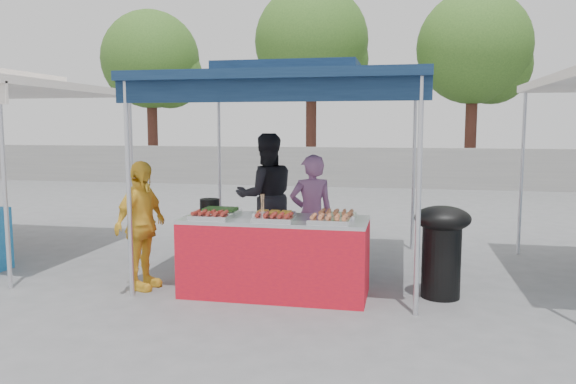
% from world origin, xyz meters
% --- Properties ---
extents(ground_plane, '(80.00, 80.00, 0.00)m').
position_xyz_m(ground_plane, '(0.00, 0.00, 0.00)').
color(ground_plane, slate).
extents(back_wall, '(40.00, 0.25, 1.20)m').
position_xyz_m(back_wall, '(0.00, 11.00, 0.60)').
color(back_wall, gray).
rests_on(back_wall, ground_plane).
extents(main_canopy, '(3.20, 3.20, 2.57)m').
position_xyz_m(main_canopy, '(0.00, 0.97, 2.37)').
color(main_canopy, silver).
rests_on(main_canopy, ground_plane).
extents(tree_0, '(3.49, 3.43, 5.89)m').
position_xyz_m(tree_0, '(-7.35, 12.93, 4.02)').
color(tree_0, '#49251C').
rests_on(tree_0, ground_plane).
extents(tree_1, '(3.83, 3.83, 6.58)m').
position_xyz_m(tree_1, '(-1.65, 13.29, 4.50)').
color(tree_1, '#49251C').
rests_on(tree_1, ground_plane).
extents(tree_2, '(3.56, 3.50, 6.02)m').
position_xyz_m(tree_2, '(3.55, 12.75, 4.12)').
color(tree_2, '#49251C').
rests_on(tree_2, ground_plane).
extents(vendor_table, '(2.00, 0.80, 0.85)m').
position_xyz_m(vendor_table, '(0.00, -0.10, 0.43)').
color(vendor_table, red).
rests_on(vendor_table, ground_plane).
extents(food_tray_fl, '(0.42, 0.30, 0.07)m').
position_xyz_m(food_tray_fl, '(-0.65, -0.33, 0.88)').
color(food_tray_fl, white).
rests_on(food_tray_fl, vendor_table).
extents(food_tray_fm, '(0.42, 0.30, 0.07)m').
position_xyz_m(food_tray_fm, '(0.04, -0.34, 0.88)').
color(food_tray_fm, white).
rests_on(food_tray_fm, vendor_table).
extents(food_tray_fr, '(0.42, 0.30, 0.07)m').
position_xyz_m(food_tray_fr, '(0.62, -0.34, 0.88)').
color(food_tray_fr, white).
rests_on(food_tray_fr, vendor_table).
extents(food_tray_bl, '(0.42, 0.30, 0.07)m').
position_xyz_m(food_tray_bl, '(-0.65, 0.01, 0.88)').
color(food_tray_bl, white).
rests_on(food_tray_bl, vendor_table).
extents(food_tray_bm, '(0.42, 0.30, 0.07)m').
position_xyz_m(food_tray_bm, '(-0.02, -0.05, 0.88)').
color(food_tray_bm, white).
rests_on(food_tray_bm, vendor_table).
extents(food_tray_br, '(0.42, 0.30, 0.07)m').
position_xyz_m(food_tray_br, '(0.65, -0.00, 0.88)').
color(food_tray_br, white).
rests_on(food_tray_br, vendor_table).
extents(cooking_pot, '(0.23, 0.23, 0.13)m').
position_xyz_m(cooking_pot, '(-0.87, 0.27, 0.92)').
color(cooking_pot, black).
rests_on(cooking_pot, vendor_table).
extents(skewer_cup, '(0.07, 0.07, 0.09)m').
position_xyz_m(skewer_cup, '(-0.08, -0.31, 0.90)').
color(skewer_cup, silver).
rests_on(skewer_cup, vendor_table).
extents(wok_burner, '(0.59, 0.59, 1.00)m').
position_xyz_m(wok_burner, '(1.77, 0.15, 0.59)').
color(wok_burner, black).
rests_on(wok_burner, ground_plane).
extents(crate_left, '(0.46, 0.32, 0.28)m').
position_xyz_m(crate_left, '(-0.39, 0.52, 0.14)').
color(crate_left, '#164BB7').
rests_on(crate_left, ground_plane).
extents(crate_right, '(0.48, 0.34, 0.29)m').
position_xyz_m(crate_right, '(0.28, 0.54, 0.14)').
color(crate_right, '#164BB7').
rests_on(crate_right, ground_plane).
extents(crate_stacked, '(0.48, 0.33, 0.29)m').
position_xyz_m(crate_stacked, '(0.28, 0.54, 0.43)').
color(crate_stacked, '#164BB7').
rests_on(crate_stacked, crate_right).
extents(vendor_woman, '(0.64, 0.53, 1.49)m').
position_xyz_m(vendor_woman, '(0.26, 0.78, 0.75)').
color(vendor_woman, '#9A6293').
rests_on(vendor_woman, ground_plane).
extents(helper_man, '(1.05, 0.96, 1.74)m').
position_xyz_m(helper_man, '(-0.50, 1.54, 0.87)').
color(helper_man, black).
rests_on(helper_man, ground_plane).
extents(customer_person, '(0.49, 0.90, 1.45)m').
position_xyz_m(customer_person, '(-1.52, -0.20, 0.73)').
color(customer_person, yellow).
rests_on(customer_person, ground_plane).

